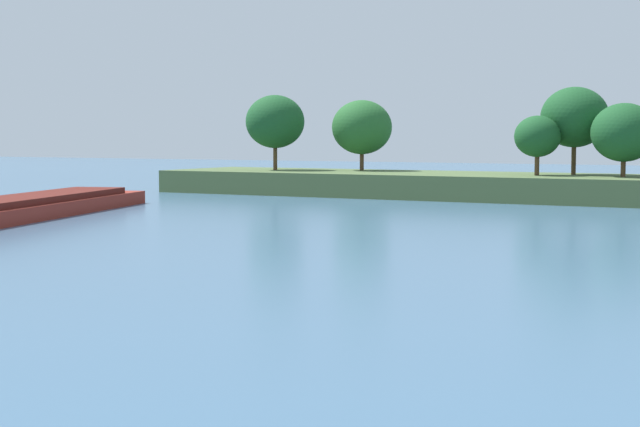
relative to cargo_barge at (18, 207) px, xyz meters
name	(u,v)px	position (x,y,z in m)	size (l,w,h in m)	color
treeline_island	(551,165)	(28.52, 39.35, 2.41)	(79.00, 14.17, 10.72)	#4C6038
cargo_barge	(18,207)	(0.00, 0.00, 0.00)	(15.02, 34.10, 5.71)	maroon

